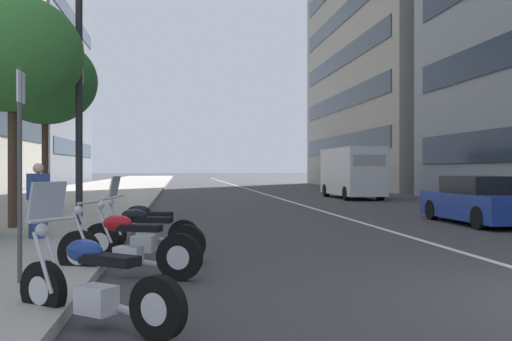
{
  "coord_description": "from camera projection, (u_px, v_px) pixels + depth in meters",
  "views": [
    {
      "loc": [
        -5.57,
        5.36,
        1.6
      ],
      "look_at": [
        10.24,
        3.19,
        1.55
      ],
      "focal_mm": 39.51,
      "sensor_mm": 36.0,
      "label": 1
    }
  ],
  "objects": [
    {
      "name": "parking_sign_by_curb",
      "position": [
        20.0,
        154.0,
        7.14
      ],
      "size": [
        0.32,
        0.06,
        2.74
      ],
      "color": "#47494C",
      "rests_on": "sidewalk_right_plaza"
    },
    {
      "name": "car_approaching_light",
      "position": [
        481.0,
        202.0,
        16.24
      ],
      "size": [
        4.35,
        1.86,
        1.38
      ],
      "rotation": [
        0.0,
        0.0,
        -0.01
      ],
      "color": "navy",
      "rests_on": "ground"
    },
    {
      "name": "street_tree_near_plaza_corner",
      "position": [
        45.0,
        81.0,
        19.78
      ],
      "size": [
        3.61,
        3.61,
        6.08
      ],
      "color": "#473323",
      "rests_on": "sidewalk_right_plaza"
    },
    {
      "name": "lane_centre_stripe",
      "position": [
        253.0,
        191.0,
        40.93
      ],
      "size": [
        110.0,
        0.16,
        0.01
      ],
      "primitive_type": "cube",
      "color": "silver",
      "rests_on": "ground"
    },
    {
      "name": "motorcycle_under_tarp",
      "position": [
        94.0,
        285.0,
        5.65
      ],
      "size": [
        1.45,
        1.8,
        1.46
      ],
      "rotation": [
        0.0,
        0.0,
        0.91
      ],
      "color": "black",
      "rests_on": "ground"
    },
    {
      "name": "motorcycle_mid_row",
      "position": [
        142.0,
        238.0,
        9.62
      ],
      "size": [
        0.88,
        2.12,
        1.11
      ],
      "rotation": [
        0.0,
        0.0,
        1.25
      ],
      "color": "black",
      "rests_on": "ground"
    },
    {
      "name": "street_tree_by_lamp_post",
      "position": [
        12.0,
        54.0,
        13.86
      ],
      "size": [
        3.42,
        3.42,
        5.75
      ],
      "color": "#473323",
      "rests_on": "sidewalk_right_plaza"
    },
    {
      "name": "sidewalk_right_plaza",
      "position": [
        89.0,
        194.0,
        34.5
      ],
      "size": [
        160.0,
        8.65,
        0.15
      ],
      "primitive_type": "cube",
      "color": "#A39E93",
      "rests_on": "ground"
    },
    {
      "name": "street_lamp_with_banners",
      "position": [
        91.0,
        18.0,
        14.7
      ],
      "size": [
        1.26,
        2.34,
        9.27
      ],
      "color": "#232326",
      "rests_on": "sidewalk_right_plaza"
    },
    {
      "name": "motorcycle_nearest_camera",
      "position": [
        145.0,
        228.0,
        11.1
      ],
      "size": [
        0.71,
        2.03,
        1.46
      ],
      "rotation": [
        0.0,
        0.0,
        1.35
      ],
      "color": "black",
      "rests_on": "ground"
    },
    {
      "name": "delivery_van_ahead",
      "position": [
        352.0,
        172.0,
        30.26
      ],
      "size": [
        5.8,
        2.02,
        2.7
      ],
      "rotation": [
        0.0,
        0.0,
        0.0
      ],
      "color": "silver",
      "rests_on": "ground"
    },
    {
      "name": "motorcycle_far_end_row",
      "position": [
        127.0,
        249.0,
        8.23
      ],
      "size": [
        1.0,
        2.16,
        1.12
      ],
      "rotation": [
        0.0,
        0.0,
        1.19
      ],
      "color": "black",
      "rests_on": "ground"
    },
    {
      "name": "pedestrian_on_plaza",
      "position": [
        38.0,
        201.0,
        11.76
      ],
      "size": [
        0.44,
        0.48,
        1.57
      ],
      "rotation": [
        0.0,
        0.0,
        0.63
      ],
      "color": "#33478C",
      "rests_on": "sidewalk_right_plaza"
    }
  ]
}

